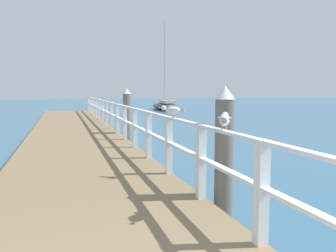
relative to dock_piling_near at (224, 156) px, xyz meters
The scene contains 7 objects.
pier_deck 9.79m from the dock_piling_near, 101.17° to the left, with size 3.18×27.21×0.45m, color #846B4C.
pier_railing 9.57m from the dock_piling_near, 92.27° to the left, with size 0.12×25.73×1.09m.
dock_piling_near is the anchor object (origin of this frame).
dock_piling_far 8.12m from the dock_piling_near, 90.00° to the left, with size 0.29×0.29×2.09m.
seagull_foreground 1.05m from the dock_piling_near, 116.27° to the right, with size 0.26×0.44×0.21m.
seagull_background 1.51m from the dock_piling_near, 106.28° to the left, with size 0.41×0.31×0.21m.
boat_1 30.76m from the dock_piling_near, 75.11° to the left, with size 2.31×6.78×9.00m.
Camera 1 is at (-0.39, -0.61, 2.03)m, focal length 37.23 mm.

